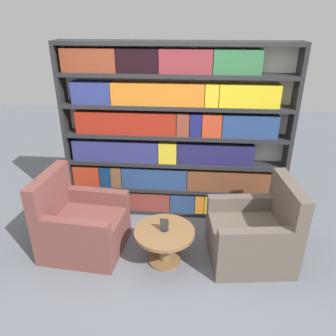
{
  "coord_description": "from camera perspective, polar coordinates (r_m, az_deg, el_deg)",
  "views": [
    {
      "loc": [
        0.26,
        -2.72,
        2.59
      ],
      "look_at": [
        -0.05,
        0.7,
        0.97
      ],
      "focal_mm": 35.0,
      "sensor_mm": 36.0,
      "label": 1
    }
  ],
  "objects": [
    {
      "name": "ground_plane",
      "position": [
        3.77,
        -0.26,
        -18.23
      ],
      "size": [
        14.0,
        14.0,
        0.0
      ],
      "primitive_type": "plane",
      "color": "slate"
    },
    {
      "name": "table_sign",
      "position": [
        3.64,
        -0.65,
        -10.0
      ],
      "size": [
        0.09,
        0.06,
        0.16
      ],
      "color": "black",
      "rests_on": "coffee_table"
    },
    {
      "name": "armchair_right",
      "position": [
        3.92,
        14.83,
        -11.2
      ],
      "size": [
        0.99,
        0.9,
        0.97
      ],
      "rotation": [
        0.0,
        0.0,
        -1.45
      ],
      "color": "brown",
      "rests_on": "ground_plane"
    },
    {
      "name": "bookshelf",
      "position": [
        4.31,
        0.57,
        5.6
      ],
      "size": [
        2.94,
        0.3,
        2.31
      ],
      "color": "silver",
      "rests_on": "ground_plane"
    },
    {
      "name": "coffee_table",
      "position": [
        3.75,
        -0.63,
        -12.32
      ],
      "size": [
        0.68,
        0.68,
        0.42
      ],
      "color": "brown",
      "rests_on": "ground_plane"
    },
    {
      "name": "armchair_left",
      "position": [
        4.07,
        -15.0,
        -9.7
      ],
      "size": [
        0.96,
        0.87,
        0.97
      ],
      "rotation": [
        0.0,
        0.0,
        1.48
      ],
      "color": "brown",
      "rests_on": "ground_plane"
    }
  ]
}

